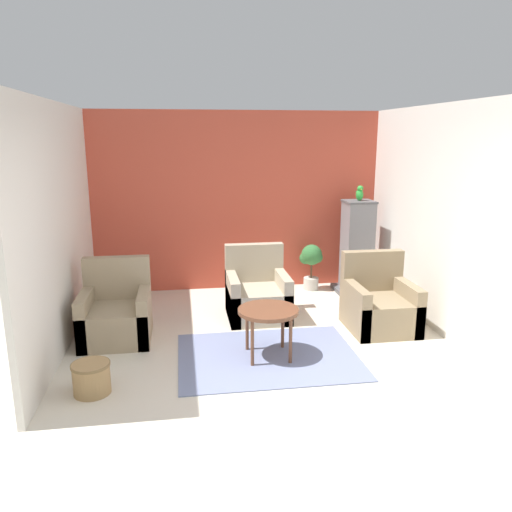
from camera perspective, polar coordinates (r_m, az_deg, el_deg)
The scene contains 13 objects.
ground_plane at distance 4.47m, azimuth 3.66°, elevation -17.16°, with size 20.00×20.00×0.00m, color beige.
wall_back_accent at distance 7.50m, azimuth -2.13°, elevation 6.21°, with size 4.38×0.06×2.65m.
wall_left at distance 5.79m, azimuth -21.66°, elevation 3.07°, with size 0.06×3.61×2.65m.
wall_right at distance 6.39m, azimuth 19.56°, elevation 4.15°, with size 0.06×3.61×2.65m.
area_rug at distance 5.40m, azimuth 1.38°, elevation -11.38°, with size 1.89×1.44×0.01m.
coffee_table at distance 5.22m, azimuth 1.41°, elevation -6.65°, with size 0.63×0.63×0.54m.
armchair_left at distance 5.97m, azimuth -15.68°, elevation -6.52°, with size 0.77×0.79×0.90m.
armchair_right at distance 6.23m, azimuth 13.89°, elevation -5.55°, with size 0.77×0.79×0.90m.
armchair_middle at distance 6.44m, azimuth 0.15°, elevation -4.53°, with size 0.77×0.79×0.90m.
birdcage at distance 7.49m, azimuth 11.46°, elevation 0.73°, with size 0.59×0.59×1.38m.
parrot at distance 7.35m, azimuth 11.75°, elevation 7.00°, with size 0.10×0.19×0.22m.
potted_plant at distance 7.57m, azimuth 6.34°, elevation -0.56°, with size 0.34×0.31×0.70m.
wicker_basket at distance 4.88m, azimuth -18.29°, elevation -13.01°, with size 0.35×0.35×0.29m.
Camera 1 is at (-0.85, -3.75, 2.28)m, focal length 35.00 mm.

